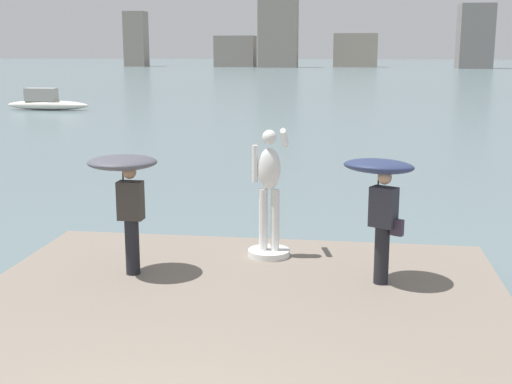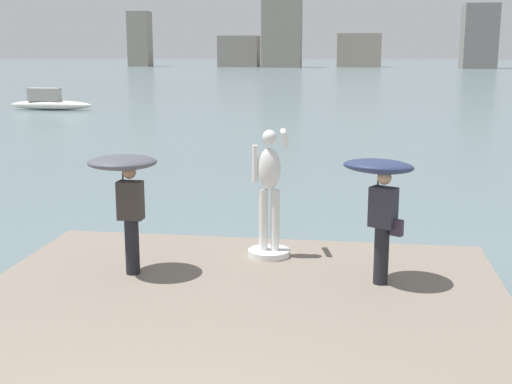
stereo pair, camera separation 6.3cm
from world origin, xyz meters
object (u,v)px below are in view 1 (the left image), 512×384
Objects in this scene: onlooker_right at (380,185)px; statue_white_figure at (269,201)px; onlooker_left at (125,179)px; boat_near at (46,102)px.

statue_white_figure is at bearing 148.65° from onlooker_right.
onlooker_right is at bearing -31.35° from statue_white_figure.
boat_near is at bearing 116.85° from onlooker_left.
statue_white_figure is 35.11m from boat_near.
onlooker_right is (3.86, 0.13, -0.01)m from onlooker_left.
onlooker_right is 36.98m from boat_near.
statue_white_figure is 2.16m from onlooker_right.
onlooker_right is at bearing -57.71° from boat_near.
onlooker_right is at bearing 1.91° from onlooker_left.
onlooker_right reaches higher than onlooker_left.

